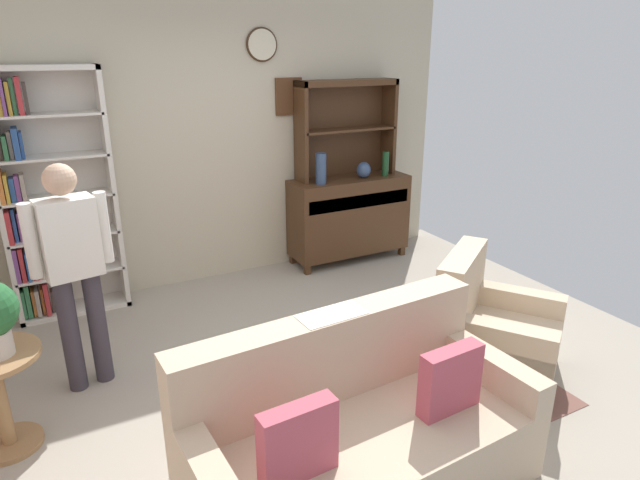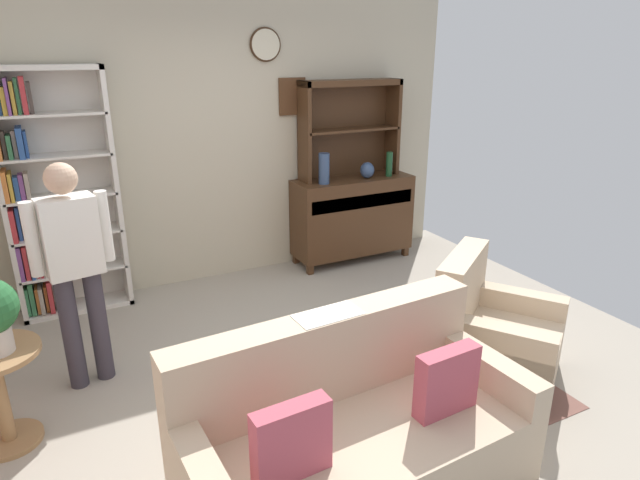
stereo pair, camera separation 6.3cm
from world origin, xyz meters
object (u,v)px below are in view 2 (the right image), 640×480
(sideboard_hutch, at_px, (349,116))
(vase_tall, at_px, (324,169))
(couch_floral, at_px, (354,437))
(book_stack, at_px, (288,345))
(armchair_floral, at_px, (493,338))
(sideboard, at_px, (352,215))
(bottle_wine, at_px, (389,164))
(person_reading, at_px, (74,261))
(bookshelf, at_px, (51,198))
(vase_round, at_px, (367,170))
(coffee_table, at_px, (302,358))

(sideboard_hutch, height_order, vase_tall, sideboard_hutch)
(couch_floral, height_order, book_stack, couch_floral)
(vase_tall, bearing_deg, sideboard_hutch, 25.89)
(book_stack, bearing_deg, armchair_floral, -11.11)
(sideboard, bearing_deg, bottle_wine, -12.89)
(sideboard_hutch, xyz_separation_m, person_reading, (-2.80, -1.30, -0.65))
(bookshelf, distance_m, vase_round, 3.02)
(couch_floral, relative_size, armchair_floral, 1.73)
(vase_tall, relative_size, coffee_table, 0.39)
(bottle_wine, bearing_deg, coffee_table, -134.48)
(bookshelf, bearing_deg, person_reading, -86.33)
(vase_tall, xyz_separation_m, bottle_wine, (0.78, -0.01, -0.02))
(bottle_wine, xyz_separation_m, coffee_table, (-1.99, -2.03, -0.70))
(vase_tall, distance_m, armchair_floral, 2.45)
(sideboard_hutch, relative_size, couch_floral, 0.60)
(vase_round, bearing_deg, armchair_floral, -99.08)
(person_reading, height_order, book_stack, person_reading)
(sideboard, distance_m, sideboard_hutch, 1.06)
(vase_round, height_order, couch_floral, vase_round)
(sideboard, bearing_deg, bookshelf, 178.35)
(couch_floral, bearing_deg, armchair_floral, 18.35)
(sideboard_hutch, xyz_separation_m, bottle_wine, (0.39, -0.20, -0.51))
(vase_tall, distance_m, vase_round, 0.52)
(sideboard, relative_size, sideboard_hutch, 1.18)
(sideboard_hutch, distance_m, coffee_table, 3.00)
(sideboard, distance_m, armchair_floral, 2.42)
(coffee_table, bearing_deg, vase_tall, 59.27)
(bookshelf, bearing_deg, couch_floral, -67.30)
(vase_tall, relative_size, bottle_wine, 1.19)
(bookshelf, xyz_separation_m, sideboard_hutch, (2.89, 0.03, 0.53))
(person_reading, bearing_deg, sideboard_hutch, 24.95)
(bottle_wine, relative_size, person_reading, 0.17)
(vase_round, height_order, person_reading, person_reading)
(sideboard, bearing_deg, vase_tall, -168.37)
(vase_tall, xyz_separation_m, coffee_table, (-1.21, -2.04, -0.72))
(sideboard_hutch, height_order, book_stack, sideboard_hutch)
(bookshelf, distance_m, person_reading, 1.29)
(book_stack, bearing_deg, person_reading, 140.31)
(coffee_table, bearing_deg, bookshelf, 120.29)
(bookshelf, bearing_deg, vase_tall, -3.74)
(vase_round, bearing_deg, sideboard, 152.83)
(sideboard_hutch, xyz_separation_m, vase_tall, (-0.39, -0.19, -0.48))
(armchair_floral, distance_m, person_reading, 2.90)
(couch_floral, bearing_deg, sideboard_hutch, 60.97)
(bottle_wine, relative_size, couch_floral, 0.14)
(vase_tall, bearing_deg, person_reading, -155.20)
(bookshelf, relative_size, vase_tall, 6.76)
(sideboard_hutch, distance_m, armchair_floral, 2.82)
(armchair_floral, bearing_deg, bookshelf, 136.78)
(vase_round, bearing_deg, couch_floral, -122.46)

